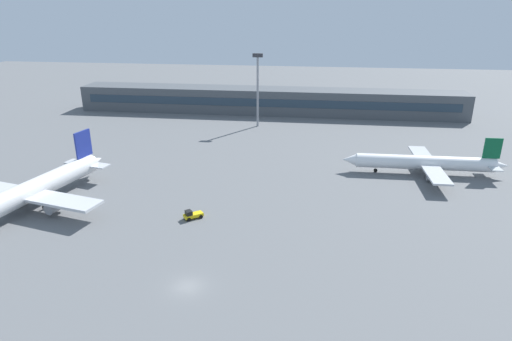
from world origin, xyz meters
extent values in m
plane|color=slate|center=(0.00, 40.00, 0.00)|extent=(400.00, 400.00, 0.00)
cube|color=#4C5156|center=(0.00, 108.59, 4.50)|extent=(139.46, 12.00, 9.00)
cube|color=#263847|center=(0.00, 102.54, 4.95)|extent=(132.48, 0.16, 2.80)
cylinder|color=silver|center=(-38.01, 19.46, 3.57)|extent=(12.73, 38.83, 4.11)
cone|color=silver|center=(-33.27, 40.02, 3.57)|extent=(3.72, 4.65, 2.87)
cube|color=navy|center=(-34.01, 36.84, 8.59)|extent=(1.45, 4.72, 5.94)
cube|color=silver|center=(-33.93, 37.15, 3.78)|extent=(11.21, 5.37, 0.26)
cube|color=silver|center=(-37.76, 20.51, 3.24)|extent=(32.76, 12.33, 0.54)
cylinder|color=gray|center=(-44.08, 21.97, 1.72)|extent=(2.88, 3.85, 2.16)
cylinder|color=gray|center=(-31.45, 19.06, 1.72)|extent=(2.88, 3.85, 2.16)
cylinder|color=black|center=(-40.26, 22.20, 0.54)|extent=(0.66, 1.15, 1.08)
cylinder|color=black|center=(-34.78, 20.94, 0.54)|extent=(0.66, 1.15, 1.08)
cylinder|color=white|center=(43.16, 50.77, 2.90)|extent=(31.67, 3.79, 3.34)
cone|color=white|center=(25.84, 50.52, 2.90)|extent=(3.72, 3.22, 3.17)
cone|color=white|center=(60.31, 51.01, 2.90)|extent=(3.37, 2.38, 2.34)
cube|color=#0C5933|center=(57.65, 50.97, 6.99)|extent=(3.87, 0.37, 4.83)
cube|color=silver|center=(57.92, 50.98, 3.08)|extent=(2.58, 8.82, 0.21)
cube|color=silver|center=(44.04, 50.78, 2.64)|extent=(4.59, 26.42, 0.44)
cylinder|color=gray|center=(43.96, 56.05, 1.40)|extent=(2.84, 1.80, 1.76)
cylinder|color=gray|center=(44.11, 45.51, 1.40)|extent=(2.84, 1.80, 1.76)
cylinder|color=black|center=(32.09, 50.61, 0.44)|extent=(0.88, 0.36, 0.88)
cylinder|color=black|center=(44.88, 53.08, 0.44)|extent=(0.88, 0.36, 0.88)
cylinder|color=black|center=(44.95, 48.51, 0.44)|extent=(0.88, 0.36, 0.88)
cube|color=yellow|center=(-4.83, 21.03, 0.65)|extent=(3.77, 3.38, 0.60)
cube|color=black|center=(-5.54, 20.49, 1.30)|extent=(1.72, 1.78, 0.90)
cylinder|color=black|center=(-6.26, 20.92, 0.35)|extent=(0.71, 0.62, 0.70)
cylinder|color=black|center=(-5.31, 19.69, 0.35)|extent=(0.71, 0.62, 0.70)
cylinder|color=black|center=(-4.35, 22.38, 0.35)|extent=(0.71, 0.62, 0.70)
cylinder|color=black|center=(-3.40, 21.14, 0.35)|extent=(0.71, 0.62, 0.70)
cylinder|color=gray|center=(-1.53, 89.26, 11.09)|extent=(0.70, 0.70, 22.19)
cube|color=#333338|center=(-1.53, 89.26, 22.79)|extent=(3.20, 0.80, 1.20)
camera|label=1|loc=(16.82, -51.69, 37.94)|focal=31.08mm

